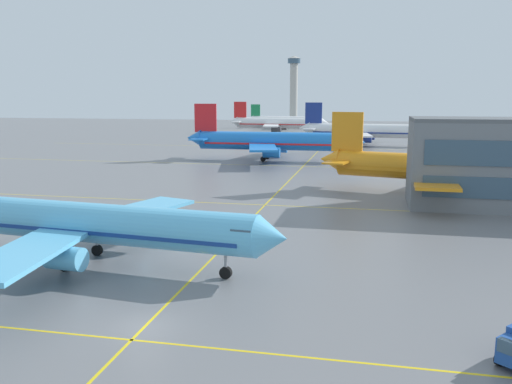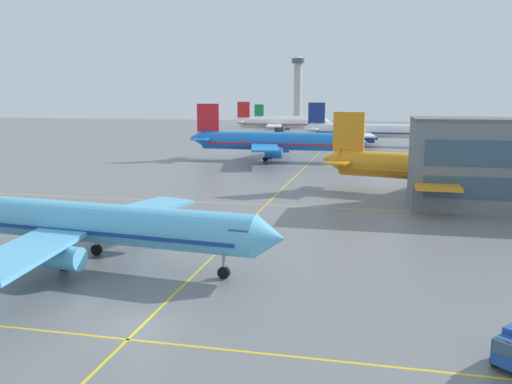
# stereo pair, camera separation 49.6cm
# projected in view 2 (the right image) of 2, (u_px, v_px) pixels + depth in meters

# --- Properties ---
(ground_plane) EXTENTS (600.00, 600.00, 0.00)m
(ground_plane) POSITION_uv_depth(u_px,v_px,m) (142.00, 326.00, 33.79)
(ground_plane) COLOR slate
(airliner_front_gate) EXTENTS (33.87, 29.06, 10.52)m
(airliner_front_gate) POSITION_uv_depth(u_px,v_px,m) (92.00, 223.00, 45.70)
(airliner_front_gate) COLOR #5BB7E5
(airliner_front_gate) RESTS_ON ground
(airliner_second_row) EXTENTS (38.03, 32.35, 11.94)m
(airliner_second_row) POSITION_uv_depth(u_px,v_px,m) (447.00, 169.00, 76.73)
(airliner_second_row) COLOR orange
(airliner_second_row) RESTS_ON ground
(airliner_third_row) EXTENTS (40.66, 35.19, 12.68)m
(airliner_third_row) POSITION_uv_depth(u_px,v_px,m) (275.00, 141.00, 120.97)
(airliner_third_row) COLOR blue
(airliner_third_row) RESTS_ON ground
(airliner_far_left_stand) EXTENTS (40.37, 34.71, 12.55)m
(airliner_far_left_stand) POSITION_uv_depth(u_px,v_px,m) (368.00, 131.00, 158.75)
(airliner_far_left_stand) COLOR white
(airliner_far_left_stand) RESTS_ON ground
(airliner_far_right_stand) EXTENTS (39.68, 34.20, 12.34)m
(airliner_far_right_stand) POSITION_uv_depth(u_px,v_px,m) (281.00, 123.00, 207.90)
(airliner_far_right_stand) COLOR white
(airliner_far_right_stand) RESTS_ON ground
(airliner_distant_taxiway) EXTENTS (34.73, 29.90, 10.80)m
(airliner_distant_taxiway) POSITION_uv_depth(u_px,v_px,m) (287.00, 120.00, 246.83)
(airliner_distant_taxiway) COLOR white
(airliner_distant_taxiway) RESTS_ON ground
(taxiway_markings) EXTENTS (166.50, 181.48, 0.01)m
(taxiway_markings) POSITION_uv_depth(u_px,v_px,m) (290.00, 182.00, 91.35)
(taxiway_markings) COLOR yellow
(taxiway_markings) RESTS_ON ground
(control_tower) EXTENTS (8.82, 8.82, 41.24)m
(control_tower) POSITION_uv_depth(u_px,v_px,m) (298.00, 83.00, 360.17)
(control_tower) COLOR #ADA89E
(control_tower) RESTS_ON ground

